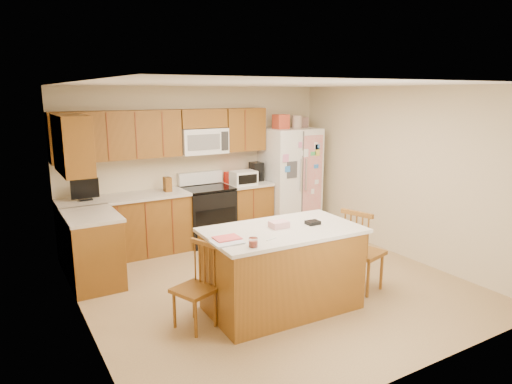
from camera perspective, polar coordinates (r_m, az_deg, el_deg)
ground at (r=5.99m, az=1.90°, el=-11.33°), size 4.50×4.50×0.00m
room_shell at (r=5.57m, az=2.01°, el=2.36°), size 4.60×4.60×2.52m
cabinetry at (r=6.88m, az=-13.12°, el=-0.50°), size 3.36×1.56×2.15m
stove at (r=7.45m, az=-6.09°, el=-2.74°), size 0.76×0.65×1.13m
refrigerator at (r=8.06m, az=4.24°, el=1.70°), size 0.90×0.79×2.04m
island at (r=5.19m, az=3.26°, el=-9.52°), size 1.77×1.06×1.03m
windsor_chair_left at (r=4.85m, az=-7.54°, el=-11.85°), size 0.49×0.50×0.90m
windsor_chair_back at (r=5.70m, az=0.36°, el=-8.06°), size 0.47×0.46×0.88m
windsor_chair_right at (r=5.78m, az=13.07°, el=-7.33°), size 0.53×0.54×1.04m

